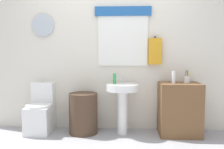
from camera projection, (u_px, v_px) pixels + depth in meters
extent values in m
cube|color=silver|center=(108.00, 47.00, 3.78)|extent=(4.40, 0.10, 2.60)
cube|color=white|center=(123.00, 41.00, 3.69)|extent=(0.77, 0.03, 0.78)
cube|color=#235BA3|center=(123.00, 11.00, 3.64)|extent=(0.87, 0.04, 0.14)
cylinder|color=silver|center=(43.00, 25.00, 3.74)|extent=(0.35, 0.03, 0.35)
cylinder|color=black|center=(155.00, 37.00, 3.64)|extent=(0.02, 0.06, 0.02)
cube|color=gold|center=(155.00, 51.00, 3.64)|extent=(0.20, 0.05, 0.40)
cube|color=white|center=(40.00, 119.00, 3.63)|extent=(0.36, 0.50, 0.41)
cylinder|color=white|center=(39.00, 106.00, 3.56)|extent=(0.38, 0.38, 0.03)
cube|color=white|center=(44.00, 93.00, 3.77)|extent=(0.34, 0.18, 0.34)
cylinder|color=silver|center=(43.00, 82.00, 3.75)|extent=(0.04, 0.04, 0.02)
cylinder|color=#4C3828|center=(83.00, 113.00, 3.59)|extent=(0.43, 0.43, 0.61)
cylinder|color=white|center=(122.00, 112.00, 3.55)|extent=(0.15, 0.15, 0.65)
cylinder|color=white|center=(122.00, 87.00, 3.52)|extent=(0.49, 0.49, 0.10)
cylinder|color=silver|center=(123.00, 80.00, 3.63)|extent=(0.03, 0.03, 0.10)
cube|color=brown|center=(179.00, 109.00, 3.50)|extent=(0.59, 0.44, 0.78)
cylinder|color=green|center=(115.00, 78.00, 3.57)|extent=(0.05, 0.05, 0.15)
cylinder|color=white|center=(174.00, 77.00, 3.42)|extent=(0.05, 0.05, 0.18)
cylinder|color=silver|center=(187.00, 79.00, 3.48)|extent=(0.08, 0.08, 0.10)
cylinder|color=yellow|center=(188.00, 76.00, 3.47)|extent=(0.01, 0.02, 0.18)
cylinder|color=blue|center=(187.00, 76.00, 3.49)|extent=(0.03, 0.02, 0.18)
cylinder|color=purple|center=(186.00, 76.00, 3.48)|extent=(0.01, 0.02, 0.18)
cylinder|color=green|center=(188.00, 77.00, 3.45)|extent=(0.03, 0.01, 0.18)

